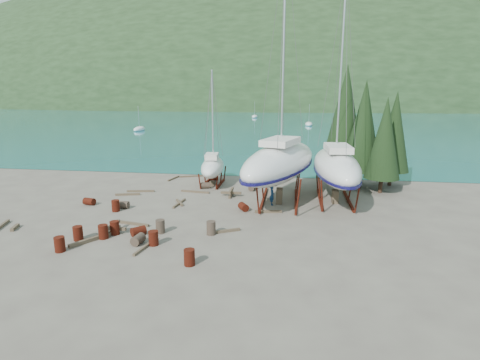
# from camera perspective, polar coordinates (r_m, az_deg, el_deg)

# --- Properties ---
(ground) EXTENTS (600.00, 600.00, 0.00)m
(ground) POSITION_cam_1_polar(r_m,az_deg,el_deg) (26.43, -5.73, -6.42)
(ground) COLOR #5A5147
(ground) RESTS_ON ground
(bay_water) EXTENTS (700.00, 700.00, 0.00)m
(bay_water) POSITION_cam_1_polar(r_m,az_deg,el_deg) (339.30, 7.35, 11.62)
(bay_water) COLOR #176273
(bay_water) RESTS_ON ground
(far_hill) EXTENTS (800.00, 360.00, 110.00)m
(far_hill) POSITION_cam_1_polar(r_m,az_deg,el_deg) (344.30, 7.36, 11.64)
(far_hill) COLOR #1D2F17
(far_hill) RESTS_ON ground
(far_house_left) EXTENTS (6.60, 5.60, 5.60)m
(far_house_left) POSITION_cam_1_polar(r_m,az_deg,el_deg) (224.19, -9.11, 11.54)
(far_house_left) COLOR beige
(far_house_left) RESTS_ON ground
(far_house_center) EXTENTS (6.60, 5.60, 5.60)m
(far_house_center) POSITION_cam_1_polar(r_m,az_deg,el_deg) (215.80, 1.30, 11.64)
(far_house_center) COLOR beige
(far_house_center) RESTS_ON ground
(far_house_right) EXTENTS (6.60, 5.60, 5.60)m
(far_house_right) POSITION_cam_1_polar(r_m,az_deg,el_deg) (215.54, 14.88, 11.21)
(far_house_right) COLOR beige
(far_house_right) RESTS_ON ground
(cypress_near_right) EXTENTS (3.60, 3.60, 10.00)m
(cypress_near_right) POSITION_cam_1_polar(r_m,az_deg,el_deg) (36.81, 18.32, 7.79)
(cypress_near_right) COLOR black
(cypress_near_right) RESTS_ON ground
(cypress_mid_right) EXTENTS (3.06, 3.06, 8.50)m
(cypress_mid_right) POSITION_cam_1_polar(r_m,az_deg,el_deg) (35.24, 21.18, 5.92)
(cypress_mid_right) COLOR black
(cypress_mid_right) RESTS_ON ground
(cypress_back_left) EXTENTS (4.14, 4.14, 11.50)m
(cypress_back_left) POSITION_cam_1_polar(r_m,az_deg,el_deg) (38.50, 15.69, 9.47)
(cypress_back_left) COLOR black
(cypress_back_left) RESTS_ON ground
(cypress_far_right) EXTENTS (3.24, 3.24, 9.00)m
(cypress_far_right) POSITION_cam_1_polar(r_m,az_deg,el_deg) (38.46, 22.44, 6.79)
(cypress_far_right) COLOR black
(cypress_far_right) RESTS_ON ground
(moored_boat_left) EXTENTS (2.00, 5.00, 6.05)m
(moored_boat_left) POSITION_cam_1_polar(r_m,az_deg,el_deg) (91.96, -15.08, 7.48)
(moored_boat_left) COLOR silver
(moored_boat_left) RESTS_ON ground
(moored_boat_mid) EXTENTS (2.00, 5.00, 6.05)m
(moored_boat_mid) POSITION_cam_1_polar(r_m,az_deg,el_deg) (104.54, 10.43, 8.36)
(moored_boat_mid) COLOR silver
(moored_boat_mid) RESTS_ON ground
(moored_boat_far) EXTENTS (2.00, 5.00, 6.05)m
(moored_boat_far) POSITION_cam_1_polar(r_m,az_deg,el_deg) (135.14, 2.24, 9.61)
(moored_boat_far) COLOR silver
(moored_boat_far) RESTS_ON ground
(large_sailboat_near) EXTENTS (7.61, 13.72, 20.74)m
(large_sailboat_near) POSITION_cam_1_polar(r_m,az_deg,el_deg) (30.65, 6.18, 2.77)
(large_sailboat_near) COLOR silver
(large_sailboat_near) RESTS_ON ground
(large_sailboat_far) EXTENTS (4.01, 11.65, 18.15)m
(large_sailboat_far) POSITION_cam_1_polar(r_m,az_deg,el_deg) (31.62, 14.43, 2.06)
(large_sailboat_far) COLOR silver
(large_sailboat_far) RESTS_ON ground
(small_sailboat_shore) EXTENTS (2.89, 7.01, 10.90)m
(small_sailboat_shore) POSITION_cam_1_polar(r_m,az_deg,el_deg) (36.51, -4.19, 2.05)
(small_sailboat_shore) COLOR silver
(small_sailboat_shore) RESTS_ON ground
(worker) EXTENTS (0.50, 0.65, 1.59)m
(worker) POSITION_cam_1_polar(r_m,az_deg,el_deg) (30.13, 4.91, -2.34)
(worker) COLOR navy
(worker) RESTS_ON ground
(drum_0) EXTENTS (0.58, 0.58, 0.88)m
(drum_0) POSITION_cam_1_polar(r_m,az_deg,el_deg) (25.17, -23.46, -7.45)
(drum_0) COLOR #5F1C10
(drum_0) RESTS_ON ground
(drum_1) EXTENTS (0.67, 0.94, 0.58)m
(drum_1) POSITION_cam_1_polar(r_m,az_deg,el_deg) (23.41, -15.27, -8.73)
(drum_1) COLOR #2D2823
(drum_1) RESTS_ON ground
(drum_2) EXTENTS (0.98, 0.75, 0.58)m
(drum_2) POSITION_cam_1_polar(r_m,az_deg,el_deg) (32.48, -21.97, -3.05)
(drum_2) COLOR #5F1C10
(drum_2) RESTS_ON ground
(drum_3) EXTENTS (0.58, 0.58, 0.88)m
(drum_3) POSITION_cam_1_polar(r_m,az_deg,el_deg) (22.98, -13.05, -8.62)
(drum_3) COLOR #5F1C10
(drum_3) RESTS_ON ground
(drum_4) EXTENTS (1.02, 0.84, 0.58)m
(drum_4) POSITION_cam_1_polar(r_m,az_deg,el_deg) (38.62, -4.05, 0.38)
(drum_4) COLOR #5F1C10
(drum_4) RESTS_ON ground
(drum_5) EXTENTS (0.58, 0.58, 0.88)m
(drum_5) POSITION_cam_1_polar(r_m,az_deg,el_deg) (24.78, -12.04, -6.93)
(drum_5) COLOR #2D2823
(drum_5) RESTS_ON ground
(drum_6) EXTENTS (0.95, 1.05, 0.58)m
(drum_6) POSITION_cam_1_polar(r_m,az_deg,el_deg) (28.74, 0.53, -4.12)
(drum_6) COLOR #5F1C10
(drum_6) RESTS_ON ground
(drum_7) EXTENTS (0.58, 0.58, 0.88)m
(drum_7) POSITION_cam_1_polar(r_m,az_deg,el_deg) (20.14, -7.72, -11.60)
(drum_7) COLOR #5F1C10
(drum_7) RESTS_ON ground
(drum_8) EXTENTS (0.58, 0.58, 0.88)m
(drum_8) POSITION_cam_1_polar(r_m,az_deg,el_deg) (30.04, -18.43, -3.75)
(drum_8) COLOR #5F1C10
(drum_8) RESTS_ON ground
(drum_9) EXTENTS (0.99, 0.77, 0.58)m
(drum_9) POSITION_cam_1_polar(r_m,az_deg,el_deg) (35.43, -5.32, -0.82)
(drum_9) COLOR #2D2823
(drum_9) RESTS_ON ground
(drum_10) EXTENTS (0.58, 0.58, 0.88)m
(drum_10) POSITION_cam_1_polar(r_m,az_deg,el_deg) (24.85, -20.12, -7.41)
(drum_10) COLOR #5F1C10
(drum_10) RESTS_ON ground
(drum_11) EXTENTS (0.68, 0.94, 0.58)m
(drum_11) POSITION_cam_1_polar(r_m,az_deg,el_deg) (34.63, 1.88, -1.10)
(drum_11) COLOR #2D2823
(drum_11) RESTS_ON ground
(drum_12) EXTENTS (1.02, 1.04, 0.58)m
(drum_12) POSITION_cam_1_polar(r_m,az_deg,el_deg) (24.73, -15.23, -7.52)
(drum_12) COLOR #5F1C10
(drum_12) RESTS_ON ground
(drum_13) EXTENTS (0.58, 0.58, 0.88)m
(drum_13) POSITION_cam_1_polar(r_m,az_deg,el_deg) (23.86, -25.78, -8.81)
(drum_13) COLOR #5F1C10
(drum_13) RESTS_ON ground
(drum_14) EXTENTS (0.58, 0.58, 0.88)m
(drum_14) POSITION_cam_1_polar(r_m,az_deg,el_deg) (25.29, -18.56, -6.93)
(drum_14) COLOR #5F1C10
(drum_14) RESTS_ON ground
(drum_15) EXTENTS (0.89, 0.60, 0.58)m
(drum_15) POSITION_cam_1_polar(r_m,az_deg,el_deg) (30.66, -17.39, -3.62)
(drum_15) COLOR #2D2823
(drum_15) RESTS_ON ground
(drum_17) EXTENTS (0.58, 0.58, 0.88)m
(drum_17) POSITION_cam_1_polar(r_m,az_deg,el_deg) (24.05, -4.42, -7.30)
(drum_17) COLOR #2D2823
(drum_17) RESTS_ON ground
(timber_0) EXTENTS (0.59, 2.20, 0.14)m
(timber_0) POSITION_cam_1_polar(r_m,az_deg,el_deg) (39.70, -10.11, 0.23)
(timber_0) COLOR brown
(timber_0) RESTS_ON ground
(timber_1) EXTENTS (2.03, 0.51, 0.19)m
(timber_1) POSITION_cam_1_polar(r_m,az_deg,el_deg) (28.35, 4.33, -4.81)
(timber_1) COLOR brown
(timber_1) RESTS_ON ground
(timber_2) EXTENTS (2.08, 0.74, 0.19)m
(timber_2) POSITION_cam_1_polar(r_m,az_deg,el_deg) (34.41, -16.74, -2.10)
(timber_2) COLOR brown
(timber_2) RESTS_ON ground
(timber_3) EXTENTS (0.55, 2.61, 0.15)m
(timber_3) POSITION_cam_1_polar(r_m,az_deg,el_deg) (22.88, -14.12, -9.76)
(timber_3) COLOR brown
(timber_3) RESTS_ON ground
(timber_4) EXTENTS (1.08, 1.62, 0.17)m
(timber_4) POSITION_cam_1_polar(r_m,az_deg,el_deg) (30.97, -9.20, -3.40)
(timber_4) COLOR brown
(timber_4) RESTS_ON ground
(timber_7) EXTENTS (1.70, 1.02, 0.17)m
(timber_7) POSITION_cam_1_polar(r_m,az_deg,el_deg) (24.50, -2.07, -7.75)
(timber_7) COLOR brown
(timber_7) RESTS_ON ground
(timber_9) EXTENTS (2.44, 1.05, 0.15)m
(timber_9) POSITION_cam_1_polar(r_m,az_deg,el_deg) (40.45, -7.41, 0.57)
(timber_9) COLOR brown
(timber_9) RESTS_ON ground
(timber_10) EXTENTS (2.70, 0.51, 0.16)m
(timber_10) POSITION_cam_1_polar(r_m,az_deg,el_deg) (34.11, -6.85, -1.78)
(timber_10) COLOR brown
(timber_10) RESTS_ON ground
(timber_11) EXTENTS (0.38, 2.45, 0.15)m
(timber_11) POSITION_cam_1_polar(r_m,az_deg,el_deg) (30.78, -9.24, -3.53)
(timber_11) COLOR brown
(timber_11) RESTS_ON ground
(timber_12) EXTENTS (2.41, 0.67, 0.17)m
(timber_12) POSITION_cam_1_polar(r_m,az_deg,el_deg) (26.81, -15.92, -6.40)
(timber_12) COLOR brown
(timber_12) RESTS_ON ground
(timber_13) EXTENTS (0.53, 1.05, 0.22)m
(timber_13) POSITION_cam_1_polar(r_m,az_deg,el_deg) (29.14, -31.09, -6.21)
(timber_13) COLOR brown
(timber_13) RESTS_ON ground
(timber_14) EXTENTS (0.92, 2.45, 0.18)m
(timber_14) POSITION_cam_1_polar(r_m,az_deg,el_deg) (29.87, -32.70, -6.01)
(timber_14) COLOR brown
(timber_14) RESTS_ON ground
(timber_16) EXTENTS (1.80, 2.75, 0.23)m
(timber_16) POSITION_cam_1_polar(r_m,az_deg,el_deg) (24.82, -21.46, -8.36)
(timber_16) COLOR brown
(timber_16) RESTS_ON ground
(timber_17) EXTENTS (2.48, 0.57, 0.16)m
(timber_17) POSITION_cam_1_polar(r_m,az_deg,el_deg) (35.27, -14.90, -1.63)
(timber_17) COLOR brown
(timber_17) RESTS_ON ground
(timber_pile_fore) EXTENTS (1.80, 1.80, 0.60)m
(timber_pile_fore) POSITION_cam_1_polar(r_m,az_deg,el_deg) (25.67, -18.83, -6.98)
(timber_pile_fore) COLOR brown
(timber_pile_fore) RESTS_ON ground
(timber_pile_aft) EXTENTS (1.80, 1.80, 0.60)m
(timber_pile_aft) POSITION_cam_1_polar(r_m,az_deg,el_deg) (32.69, -1.38, -1.95)
(timber_pile_aft) COLOR brown
(timber_pile_aft) RESTS_ON ground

